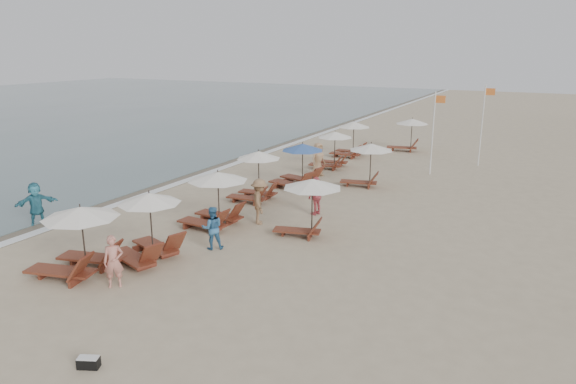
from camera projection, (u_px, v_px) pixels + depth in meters
The scene contains 22 objects.
ground at pixel (300, 288), 15.70m from camera, with size 160.00×160.00×0.00m, color tan.
wet_sand_band at pixel (179, 174), 29.80m from camera, with size 3.20×140.00×0.01m, color #6B5E4C.
foam_line at pixel (198, 176), 29.23m from camera, with size 0.50×140.00×0.02m, color white.
lounger_station_0 at pixel (77, 242), 16.44m from camera, with size 2.83×2.51×2.25m.
lounger_station_1 at pixel (145, 230), 17.50m from camera, with size 2.60×2.54×2.38m.
lounger_station_2 at pixel (213, 199), 20.84m from camera, with size 2.72×2.37×2.26m.
lounger_station_3 at pixel (255, 177), 24.38m from camera, with size 2.40×2.04×2.37m.
lounger_station_4 at pixel (297, 168), 26.81m from camera, with size 2.75×2.53×2.28m.
lounger_station_5 at pixel (331, 150), 31.15m from camera, with size 2.46×2.07×2.18m.
lounger_station_6 at pixel (350, 140), 34.36m from camera, with size 2.49×2.12×2.30m.
inland_station_0 at pixel (307, 199), 19.67m from camera, with size 2.58×2.24×2.22m.
inland_station_1 at pixel (366, 159), 26.82m from camera, with size 2.64×2.24×2.22m.
inland_station_2 at pixel (408, 132), 36.11m from camera, with size 2.77×2.24×2.22m.
beachgoer_near at pixel (114, 261), 15.60m from camera, with size 0.59×0.38×1.61m, color tan.
beachgoer_mid_a at pixel (212, 228), 18.57m from camera, with size 0.76×0.59×1.56m, color teal.
beachgoer_mid_b at pixel (260, 201), 21.23m from camera, with size 1.20×0.69×1.86m, color #8C6847.
beachgoer_far_a at pixel (317, 196), 22.40m from camera, with size 0.97×0.41×1.66m, color #CE525B.
beachgoer_far_b at pixel (318, 159), 29.20m from camera, with size 0.91×0.59×1.87m, color tan.
waterline_walker at pixel (36, 204), 21.15m from camera, with size 1.61×0.51×1.74m, color teal.
duffel_bag at pixel (89, 362), 11.76m from camera, with size 0.53×0.41×0.27m.
flag_pole_near at pixel (434, 129), 29.12m from camera, with size 0.60×0.08×4.61m.
flag_pole_far at pixel (483, 122), 31.22m from camera, with size 0.60×0.08×4.84m.
Camera 1 is at (6.30, -12.94, 6.92)m, focal length 32.88 mm.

